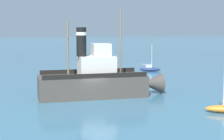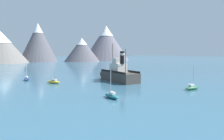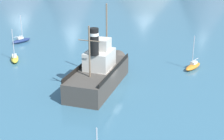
{
  "view_description": "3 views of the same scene",
  "coord_description": "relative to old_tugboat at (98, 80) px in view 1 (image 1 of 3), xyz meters",
  "views": [
    {
      "loc": [
        35.39,
        -9.11,
        7.62
      ],
      "look_at": [
        -1.84,
        2.79,
        2.93
      ],
      "focal_mm": 55.0,
      "sensor_mm": 36.0,
      "label": 1
    },
    {
      "loc": [
        -32.76,
        -40.68,
        7.63
      ],
      "look_at": [
        -2.8,
        2.23,
        2.87
      ],
      "focal_mm": 32.0,
      "sensor_mm": 36.0,
      "label": 2
    },
    {
      "loc": [
        10.15,
        -37.2,
        17.01
      ],
      "look_at": [
        0.11,
        0.18,
        2.54
      ],
      "focal_mm": 55.0,
      "sensor_mm": 36.0,
      "label": 3
    }
  ],
  "objects": [
    {
      "name": "ground_plane",
      "position": [
        1.69,
        -1.03,
        -1.83
      ],
      "size": [
        600.0,
        600.0,
        0.0
      ],
      "primitive_type": "plane",
      "color": "#38667F"
    },
    {
      "name": "old_tugboat",
      "position": [
        0.0,
        0.0,
        0.0
      ],
      "size": [
        5.03,
        14.56,
        9.9
      ],
      "color": "#423D38",
      "rests_on": "ground"
    },
    {
      "name": "sailboat_yellow",
      "position": [
        -15.33,
        5.71,
        -1.4
      ],
      "size": [
        2.91,
        3.82,
        4.9
      ],
      "color": "gold",
      "rests_on": "ground"
    },
    {
      "name": "sailboat_navy",
      "position": [
        -19.46,
        15.13,
        -1.4
      ],
      "size": [
        2.62,
        3.9,
        4.9
      ],
      "color": "navy",
      "rests_on": "ground"
    }
  ]
}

